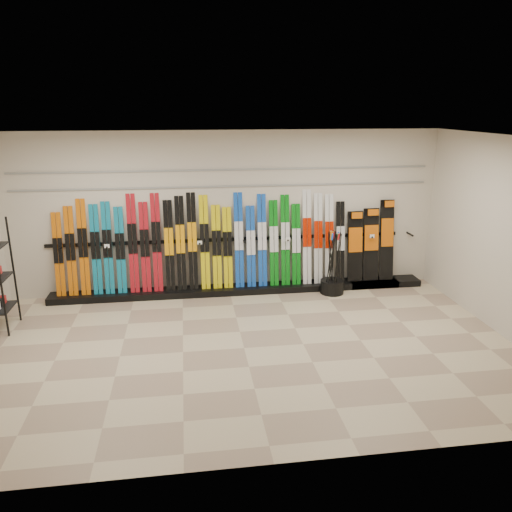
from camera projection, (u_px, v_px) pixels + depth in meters
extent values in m
plane|color=gray|center=(244.00, 348.00, 7.32)|extent=(8.00, 8.00, 0.00)
plane|color=beige|center=(228.00, 213.00, 9.25)|extent=(8.00, 0.00, 8.00)
plane|color=beige|center=(510.00, 239.00, 7.43)|extent=(0.00, 5.00, 5.00)
plane|color=silver|center=(243.00, 139.00, 6.45)|extent=(8.00, 8.00, 0.00)
cube|color=black|center=(242.00, 289.00, 9.49)|extent=(8.00, 0.40, 0.12)
cube|color=#C75E0A|center=(59.00, 255.00, 8.88)|extent=(0.17, 0.25, 1.49)
cube|color=#C75E0A|center=(71.00, 251.00, 8.90)|extent=(0.17, 0.26, 1.60)
cube|color=#C75E0A|center=(83.00, 247.00, 8.92)|extent=(0.17, 0.28, 1.72)
cube|color=#0F6D8C|center=(96.00, 250.00, 8.95)|extent=(0.17, 0.27, 1.62)
cube|color=#0F6D8C|center=(108.00, 248.00, 8.98)|extent=(0.17, 0.27, 1.66)
cube|color=#0F6D8C|center=(120.00, 250.00, 9.02)|extent=(0.17, 0.26, 1.56)
cube|color=maroon|center=(133.00, 243.00, 9.03)|extent=(0.17, 0.30, 1.80)
cube|color=maroon|center=(145.00, 247.00, 9.07)|extent=(0.17, 0.27, 1.63)
cube|color=maroon|center=(157.00, 242.00, 9.09)|extent=(0.17, 0.30, 1.82)
cube|color=black|center=(169.00, 246.00, 9.13)|extent=(0.17, 0.27, 1.66)
cube|color=black|center=(181.00, 244.00, 9.15)|extent=(0.17, 0.28, 1.73)
cube|color=black|center=(192.00, 242.00, 9.18)|extent=(0.17, 0.29, 1.78)
cube|color=#D7C30C|center=(205.00, 243.00, 9.21)|extent=(0.17, 0.29, 1.73)
cube|color=#D7C30C|center=(217.00, 247.00, 9.25)|extent=(0.17, 0.26, 1.55)
cube|color=#D7C30C|center=(228.00, 248.00, 9.29)|extent=(0.17, 0.25, 1.50)
cube|color=#144AB6|center=(239.00, 240.00, 9.30)|extent=(0.17, 0.29, 1.76)
cube|color=#144AB6|center=(251.00, 247.00, 9.34)|extent=(0.17, 0.25, 1.52)
cube|color=#144AB6|center=(262.00, 241.00, 9.36)|extent=(0.17, 0.28, 1.73)
cube|color=#0A6F13|center=(274.00, 243.00, 9.40)|extent=(0.17, 0.27, 1.61)
cube|color=#0A6F13|center=(285.00, 240.00, 9.42)|extent=(0.17, 0.28, 1.70)
cube|color=#0A6F13|center=(296.00, 245.00, 9.46)|extent=(0.17, 0.25, 1.53)
cube|color=silver|center=(307.00, 237.00, 9.47)|extent=(0.17, 0.30, 1.80)
cube|color=silver|center=(318.00, 239.00, 9.51)|extent=(0.17, 0.28, 1.71)
cube|color=silver|center=(329.00, 239.00, 9.54)|extent=(0.17, 0.28, 1.69)
cube|color=black|center=(340.00, 242.00, 9.58)|extent=(0.17, 0.26, 1.55)
cube|color=black|center=(355.00, 247.00, 9.64)|extent=(0.30, 0.21, 1.36)
cube|color=black|center=(371.00, 245.00, 9.68)|extent=(0.31, 0.22, 1.41)
cube|color=black|center=(387.00, 240.00, 9.71)|extent=(0.28, 0.24, 1.56)
cylinder|color=black|center=(332.00, 287.00, 9.44)|extent=(0.44, 0.44, 0.25)
cylinder|color=black|center=(332.00, 263.00, 9.27)|extent=(0.06, 0.13, 1.18)
cylinder|color=black|center=(331.00, 262.00, 9.29)|extent=(0.13, 0.10, 1.17)
cylinder|color=black|center=(330.00, 261.00, 9.37)|extent=(0.15, 0.13, 1.17)
cylinder|color=black|center=(337.00, 264.00, 9.17)|extent=(0.10, 0.10, 1.18)
cylinder|color=black|center=(337.00, 265.00, 9.15)|extent=(0.13, 0.02, 1.18)
cylinder|color=black|center=(330.00, 264.00, 9.18)|extent=(0.16, 0.14, 1.17)
cylinder|color=black|center=(331.00, 265.00, 9.15)|extent=(0.11, 0.07, 1.18)
cylinder|color=black|center=(332.00, 262.00, 9.31)|extent=(0.11, 0.04, 1.18)
cylinder|color=black|center=(333.00, 261.00, 9.35)|extent=(0.04, 0.06, 1.18)
cylinder|color=black|center=(330.00, 261.00, 9.34)|extent=(0.15, 0.14, 1.17)
cylinder|color=black|center=(337.00, 263.00, 9.28)|extent=(0.08, 0.05, 1.18)
cube|color=gray|center=(227.00, 186.00, 9.09)|extent=(7.60, 0.02, 0.03)
cube|color=gray|center=(227.00, 170.00, 9.00)|extent=(7.60, 0.02, 0.03)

